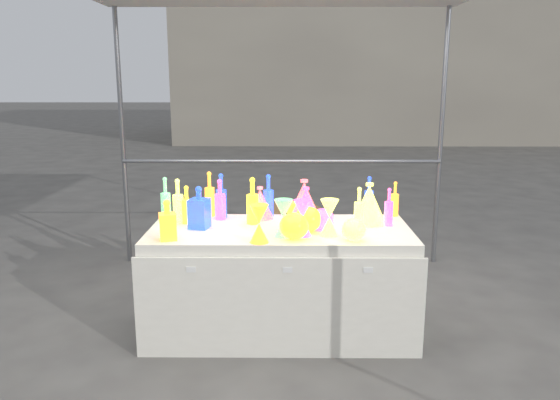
{
  "coord_description": "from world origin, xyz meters",
  "views": [
    {
      "loc": [
        0.03,
        -3.64,
        1.75
      ],
      "look_at": [
        0.0,
        0.0,
        0.95
      ],
      "focal_mm": 35.0,
      "sensor_mm": 36.0,
      "label": 1
    }
  ],
  "objects_px": {
    "cardboard_box_closed": "(290,225)",
    "globe_0": "(294,227)",
    "lampshade_0": "(260,203)",
    "bottle_0": "(187,205)",
    "display_table": "(280,280)",
    "hourglass_0": "(259,224)"
  },
  "relations": [
    {
      "from": "hourglass_0",
      "to": "globe_0",
      "type": "xyz_separation_m",
      "value": [
        0.22,
        0.08,
        -0.05
      ]
    },
    {
      "from": "globe_0",
      "to": "lampshade_0",
      "type": "distance_m",
      "value": 0.59
    },
    {
      "from": "display_table",
      "to": "globe_0",
      "type": "relative_size",
      "value": 9.67
    },
    {
      "from": "bottle_0",
      "to": "hourglass_0",
      "type": "height_order",
      "value": "bottle_0"
    },
    {
      "from": "display_table",
      "to": "lampshade_0",
      "type": "xyz_separation_m",
      "value": [
        -0.15,
        0.29,
        0.49
      ]
    },
    {
      "from": "bottle_0",
      "to": "display_table",
      "type": "bearing_deg",
      "value": -11.7
    },
    {
      "from": "bottle_0",
      "to": "lampshade_0",
      "type": "bearing_deg",
      "value": 16.44
    },
    {
      "from": "hourglass_0",
      "to": "lampshade_0",
      "type": "distance_m",
      "value": 0.62
    },
    {
      "from": "display_table",
      "to": "cardboard_box_closed",
      "type": "height_order",
      "value": "display_table"
    },
    {
      "from": "cardboard_box_closed",
      "to": "globe_0",
      "type": "xyz_separation_m",
      "value": [
        0.0,
        -2.36,
        0.62
      ]
    },
    {
      "from": "globe_0",
      "to": "display_table",
      "type": "bearing_deg",
      "value": 110.49
    },
    {
      "from": "globe_0",
      "to": "lampshade_0",
      "type": "xyz_separation_m",
      "value": [
        -0.24,
        0.54,
        0.04
      ]
    },
    {
      "from": "display_table",
      "to": "globe_0",
      "type": "xyz_separation_m",
      "value": [
        0.09,
        -0.25,
        0.45
      ]
    },
    {
      "from": "bottle_0",
      "to": "globe_0",
      "type": "bearing_deg",
      "value": -26.96
    },
    {
      "from": "display_table",
      "to": "lampshade_0",
      "type": "distance_m",
      "value": 0.59
    },
    {
      "from": "cardboard_box_closed",
      "to": "globe_0",
      "type": "height_order",
      "value": "globe_0"
    },
    {
      "from": "globe_0",
      "to": "cardboard_box_closed",
      "type": "bearing_deg",
      "value": 90.11
    },
    {
      "from": "cardboard_box_closed",
      "to": "bottle_0",
      "type": "bearing_deg",
      "value": -131.84
    },
    {
      "from": "cardboard_box_closed",
      "to": "hourglass_0",
      "type": "bearing_deg",
      "value": -116.05
    },
    {
      "from": "cardboard_box_closed",
      "to": "bottle_0",
      "type": "height_order",
      "value": "bottle_0"
    },
    {
      "from": "cardboard_box_closed",
      "to": "globe_0",
      "type": "distance_m",
      "value": 2.43
    },
    {
      "from": "cardboard_box_closed",
      "to": "lampshade_0",
      "type": "xyz_separation_m",
      "value": [
        -0.24,
        -1.82,
        0.66
      ]
    }
  ]
}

